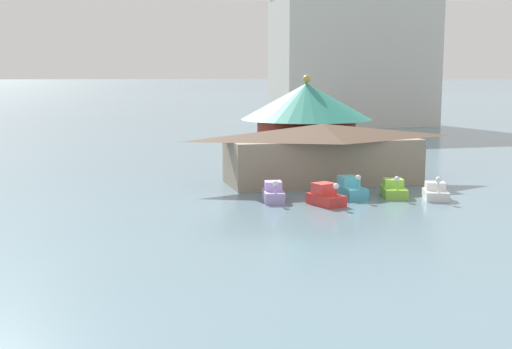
% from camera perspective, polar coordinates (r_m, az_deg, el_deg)
% --- Properties ---
extents(pedal_boat_lavender, '(1.74, 2.71, 1.55)m').
position_cam_1_polar(pedal_boat_lavender, '(44.63, 1.49, -1.61)').
color(pedal_boat_lavender, '#B299D8').
rests_on(pedal_boat_lavender, ground).
extents(pedal_boat_red, '(2.19, 2.78, 1.57)m').
position_cam_1_polar(pedal_boat_red, '(43.56, 5.95, -1.86)').
color(pedal_boat_red, red).
rests_on(pedal_boat_red, ground).
extents(pedal_boat_cyan, '(1.52, 2.95, 1.74)m').
position_cam_1_polar(pedal_boat_cyan, '(46.46, 8.03, -1.23)').
color(pedal_boat_cyan, '#4CB7CC').
rests_on(pedal_boat_cyan, ground).
extents(pedal_boat_lime, '(2.15, 2.90, 1.59)m').
position_cam_1_polar(pedal_boat_lime, '(47.25, 11.65, -1.26)').
color(pedal_boat_lime, '#8CCC3F').
rests_on(pedal_boat_lime, ground).
extents(pedal_boat_white, '(2.17, 2.64, 1.68)m').
position_cam_1_polar(pedal_boat_white, '(46.91, 15.04, -1.47)').
color(pedal_boat_white, white).
rests_on(pedal_boat_white, ground).
extents(boathouse, '(15.81, 6.44, 4.61)m').
position_cam_1_polar(boathouse, '(52.01, 5.68, 1.90)').
color(boathouse, gray).
rests_on(boathouse, ground).
extents(green_roof_pavilion, '(11.23, 11.23, 8.31)m').
position_cam_1_polar(green_roof_pavilion, '(57.77, 4.30, 4.52)').
color(green_roof_pavilion, '#993328').
rests_on(green_roof_pavilion, ground).
extents(background_building_block, '(25.79, 12.39, 22.01)m').
position_cam_1_polar(background_building_block, '(110.52, 8.30, 9.86)').
color(background_building_block, beige).
rests_on(background_building_block, ground).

